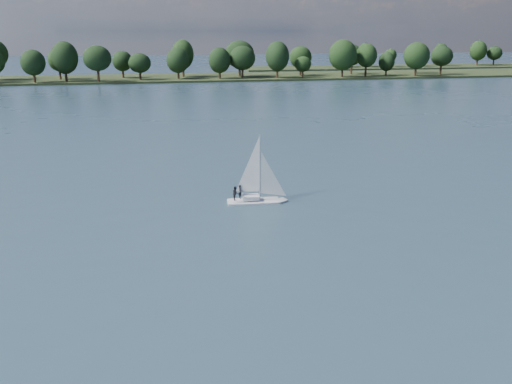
# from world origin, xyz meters

# --- Properties ---
(ground) EXTENTS (700.00, 700.00, 0.00)m
(ground) POSITION_xyz_m (0.00, 100.00, 0.00)
(ground) COLOR #233342
(ground) RESTS_ON ground
(far_shore) EXTENTS (660.00, 40.00, 1.50)m
(far_shore) POSITION_xyz_m (0.00, 212.00, 0.00)
(far_shore) COLOR black
(far_shore) RESTS_ON ground
(far_shore_back) EXTENTS (220.00, 30.00, 1.40)m
(far_shore_back) POSITION_xyz_m (160.00, 260.00, 0.00)
(far_shore_back) COLOR black
(far_shore_back) RESTS_ON ground
(sailboat) EXTENTS (6.21, 2.08, 8.04)m
(sailboat) POSITION_xyz_m (9.86, 38.44, 2.25)
(sailboat) COLOR silver
(sailboat) RESTS_ON ground
(treeline) EXTENTS (562.51, 73.94, 17.65)m
(treeline) POSITION_xyz_m (-12.29, 207.90, 8.12)
(treeline) COLOR black
(treeline) RESTS_ON ground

